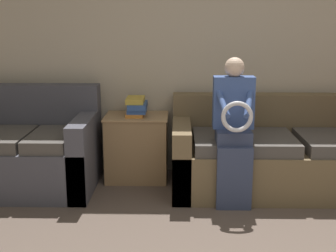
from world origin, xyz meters
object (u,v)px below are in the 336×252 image
object	(u,v)px
child_left_seated	(234,127)
side_shelf	(137,146)
couch_main	(293,156)
book_stack	(136,106)
couch_side	(14,152)

from	to	relation	value
child_left_seated	side_shelf	xyz separation A→B (m)	(-0.86, 0.60, -0.34)
side_shelf	couch_main	bearing A→B (deg)	-8.69
couch_main	book_stack	bearing A→B (deg)	171.38
couch_main	child_left_seated	world-z (taller)	child_left_seated
couch_main	book_stack	distance (m)	1.52
book_stack	child_left_seated	bearing A→B (deg)	-34.86
couch_side	book_stack	world-z (taller)	couch_side
couch_main	book_stack	size ratio (longest dim) A/B	7.21
couch_main	book_stack	xyz separation A→B (m)	(-1.45, 0.22, 0.41)
book_stack	side_shelf	bearing A→B (deg)	133.61
couch_side	side_shelf	world-z (taller)	couch_side
side_shelf	book_stack	xyz separation A→B (m)	(0.00, -0.00, 0.39)
couch_main	couch_side	world-z (taller)	couch_side
couch_side	child_left_seated	xyz separation A→B (m)	(1.97, -0.36, 0.34)
couch_main	side_shelf	xyz separation A→B (m)	(-1.45, 0.22, 0.02)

